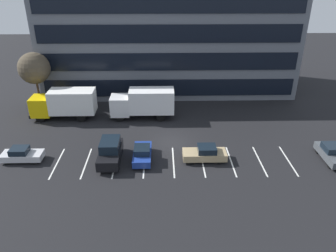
# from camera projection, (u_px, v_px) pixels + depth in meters

# --- Properties ---
(ground_plane) EXTENTS (120.00, 120.00, 0.00)m
(ground_plane) POSITION_uv_depth(u_px,v_px,m) (172.00, 142.00, 35.40)
(ground_plane) COLOR black
(office_building) EXTENTS (35.13, 12.59, 14.40)m
(office_building) POSITION_uv_depth(u_px,v_px,m) (168.00, 39.00, 48.27)
(office_building) COLOR slate
(office_building) RESTS_ON ground_plane
(lot_markings) EXTENTS (22.54, 5.40, 0.01)m
(lot_markings) POSITION_uv_depth(u_px,v_px,m) (173.00, 162.00, 31.97)
(lot_markings) COLOR silver
(lot_markings) RESTS_ON ground_plane
(box_truck_yellow) EXTENTS (7.82, 2.59, 3.63)m
(box_truck_yellow) POSITION_uv_depth(u_px,v_px,m) (65.00, 103.00, 40.05)
(box_truck_yellow) COLOR yellow
(box_truck_yellow) RESTS_ON ground_plane
(box_truck_white) EXTENTS (7.84, 2.60, 3.64)m
(box_truck_white) POSITION_uv_depth(u_px,v_px,m) (144.00, 102.00, 40.19)
(box_truck_white) COLOR white
(box_truck_white) RESTS_ON ground_plane
(sedan_tan) EXTENTS (4.21, 1.76, 1.51)m
(sedan_tan) POSITION_uv_depth(u_px,v_px,m) (205.00, 154.00, 31.99)
(sedan_tan) COLOR tan
(sedan_tan) RESTS_ON ground_plane
(sedan_charcoal) EXTENTS (1.76, 4.21, 1.51)m
(sedan_charcoal) POSITION_uv_depth(u_px,v_px,m) (332.00, 153.00, 32.03)
(sedan_charcoal) COLOR #474C51
(sedan_charcoal) RESTS_ON ground_plane
(suv_black) EXTENTS (2.01, 4.75, 2.15)m
(suv_black) POSITION_uv_depth(u_px,v_px,m) (110.00, 151.00, 31.71)
(suv_black) COLOR black
(suv_black) RESTS_ON ground_plane
(sedan_navy) EXTENTS (1.71, 4.09, 1.47)m
(sedan_navy) POSITION_uv_depth(u_px,v_px,m) (142.00, 153.00, 32.06)
(sedan_navy) COLOR navy
(sedan_navy) RESTS_ON ground_plane
(sedan_silver) EXTENTS (3.89, 1.63, 1.39)m
(sedan_silver) POSITION_uv_depth(u_px,v_px,m) (22.00, 155.00, 31.91)
(sedan_silver) COLOR silver
(sedan_silver) RESTS_ON ground_plane
(bare_tree) EXTENTS (3.95, 3.95, 7.40)m
(bare_tree) POSITION_uv_depth(u_px,v_px,m) (34.00, 68.00, 41.32)
(bare_tree) COLOR #473323
(bare_tree) RESTS_ON ground_plane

